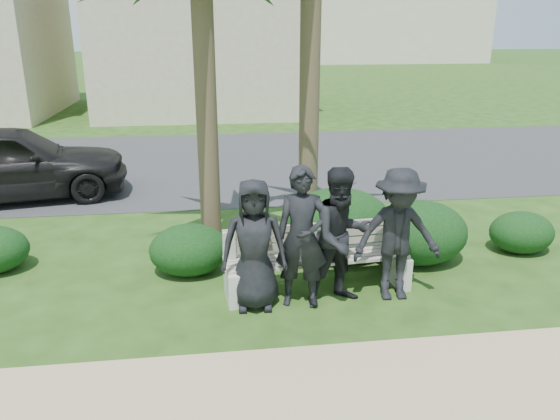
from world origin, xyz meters
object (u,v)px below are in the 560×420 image
at_px(man_a, 254,245).
at_px(man_d, 398,235).
at_px(man_c, 342,237).
at_px(car_a, 9,163).
at_px(park_bench, 317,263).
at_px(man_b, 302,238).

xyz_separation_m(man_a, man_d, (1.85, -0.00, 0.04)).
xyz_separation_m(man_c, car_a, (-5.68, 5.23, -0.12)).
height_order(park_bench, man_a, man_a).
distance_m(park_bench, man_d, 1.14).
bearing_deg(man_a, man_b, 1.32).
height_order(man_a, car_a, man_a).
bearing_deg(man_a, park_bench, 23.40).
height_order(man_a, man_d, man_d).
xyz_separation_m(man_b, man_d, (1.25, 0.01, -0.03)).
relative_size(man_d, car_a, 0.38).
xyz_separation_m(man_a, man_c, (1.11, -0.01, 0.06)).
bearing_deg(man_c, man_a, 163.49).
relative_size(man_a, man_c, 0.94).
relative_size(park_bench, car_a, 0.55).
height_order(man_b, man_c, man_b).
distance_m(man_a, man_b, 0.61).
distance_m(man_a, man_c, 1.11).
height_order(man_a, man_c, man_c).
bearing_deg(man_b, car_a, 147.52).
relative_size(man_b, car_a, 0.40).
xyz_separation_m(man_b, man_c, (0.51, -0.00, -0.01)).
height_order(man_d, car_a, man_d).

